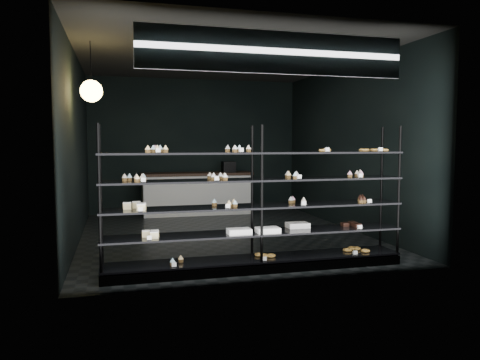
{
  "coord_description": "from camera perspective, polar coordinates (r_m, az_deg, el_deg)",
  "views": [
    {
      "loc": [
        -1.85,
        -8.28,
        1.69
      ],
      "look_at": [
        -0.17,
        -1.9,
        1.15
      ],
      "focal_mm": 35.0,
      "sensor_mm": 36.0,
      "label": 1
    }
  ],
  "objects": [
    {
      "name": "room",
      "position": [
        8.48,
        -2.17,
        4.03
      ],
      "size": [
        5.01,
        6.01,
        3.2
      ],
      "color": "black",
      "rests_on": "ground"
    },
    {
      "name": "service_counter",
      "position": [
        10.99,
        -5.22,
        -1.58
      ],
      "size": [
        2.59,
        0.65,
        1.23
      ],
      "color": "silver",
      "rests_on": "room"
    },
    {
      "name": "signage",
      "position": [
        5.76,
        4.4,
        15.22
      ],
      "size": [
        3.3,
        0.05,
        0.5
      ],
      "color": "#0C0E3C",
      "rests_on": "room"
    },
    {
      "name": "pendant_lamp",
      "position": [
        7.43,
        -17.67,
        10.3
      ],
      "size": [
        0.32,
        0.32,
        0.89
      ],
      "color": "black",
      "rests_on": "room"
    },
    {
      "name": "display_shelf",
      "position": [
        6.18,
        1.94,
        -5.25
      ],
      "size": [
        4.0,
        0.5,
        1.91
      ],
      "color": "black",
      "rests_on": "room"
    }
  ]
}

